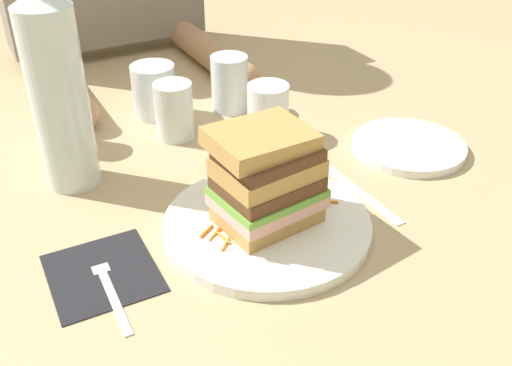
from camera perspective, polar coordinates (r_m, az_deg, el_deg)
name	(u,v)px	position (r m, az deg, el deg)	size (l,w,h in m)	color
ground_plane	(260,229)	(0.77, 0.42, -4.44)	(3.00, 3.00, 0.00)	tan
main_plate	(267,225)	(0.77, 1.07, -4.05)	(0.27, 0.27, 0.02)	white
sandwich	(267,179)	(0.73, 1.07, 0.41)	(0.14, 0.11, 0.13)	tan
carrot_shred_0	(224,238)	(0.73, -3.13, -5.31)	(0.00, 0.00, 0.03)	orange
carrot_shred_1	(207,231)	(0.74, -4.79, -4.65)	(0.00, 0.00, 0.03)	orange
carrot_shred_2	(215,233)	(0.74, -3.97, -4.82)	(0.00, 0.00, 0.03)	orange
carrot_shred_3	(226,244)	(0.72, -2.96, -5.91)	(0.00, 0.00, 0.03)	orange
carrot_shred_4	(218,234)	(0.74, -3.64, -4.92)	(0.00, 0.00, 0.03)	orange
carrot_shred_5	(305,197)	(0.81, 4.75, -1.31)	(0.00, 0.00, 0.02)	orange
carrot_shred_6	(330,202)	(0.80, 7.15, -1.79)	(0.00, 0.00, 0.02)	orange
carrot_shred_7	(323,206)	(0.79, 6.52, -2.25)	(0.00, 0.00, 0.03)	orange
carrot_shred_8	(321,205)	(0.80, 6.27, -2.09)	(0.00, 0.00, 0.03)	orange
carrot_shred_9	(308,192)	(0.82, 4.99, -0.89)	(0.00, 0.00, 0.02)	orange
carrot_shred_10	(310,191)	(0.82, 5.20, -0.73)	(0.00, 0.00, 0.03)	orange
carrot_shred_11	(304,203)	(0.80, 4.67, -1.95)	(0.00, 0.00, 0.03)	orange
napkin_dark	(102,273)	(0.73, -14.59, -8.36)	(0.12, 0.13, 0.00)	black
fork	(107,282)	(0.71, -14.18, -9.25)	(0.02, 0.17, 0.00)	silver
knife	(357,190)	(0.86, 9.75, -0.70)	(0.02, 0.20, 0.00)	silver
juice_glass	(268,114)	(0.98, 1.16, 6.69)	(0.07, 0.07, 0.09)	white
water_bottle	(57,90)	(0.85, -18.60, 8.50)	(0.08, 0.08, 0.32)	silver
empty_tumbler_0	(156,90)	(1.06, -9.64, 8.80)	(0.08, 0.08, 0.09)	silver
empty_tumbler_1	(230,83)	(1.07, -2.57, 9.58)	(0.07, 0.07, 0.10)	silver
empty_tumbler_2	(175,110)	(0.98, -7.79, 6.95)	(0.06, 0.06, 0.09)	silver
empty_tumbler_3	(63,121)	(0.99, -18.14, 5.74)	(0.06, 0.06, 0.09)	silver
side_plate	(409,146)	(0.98, 14.50, 3.45)	(0.18, 0.18, 0.01)	white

